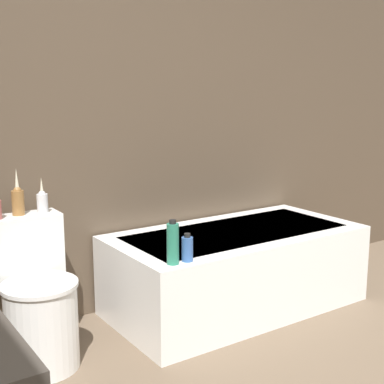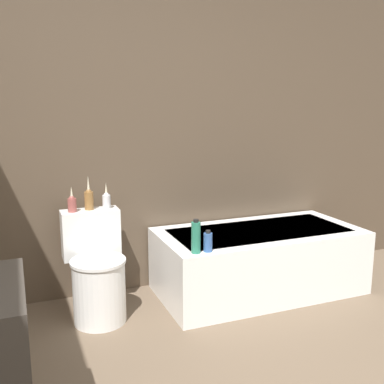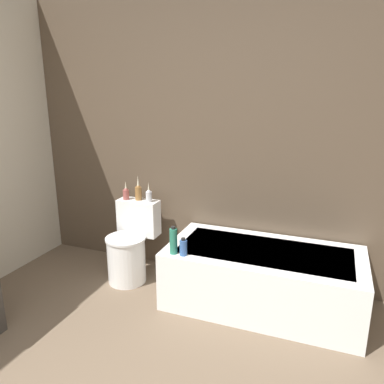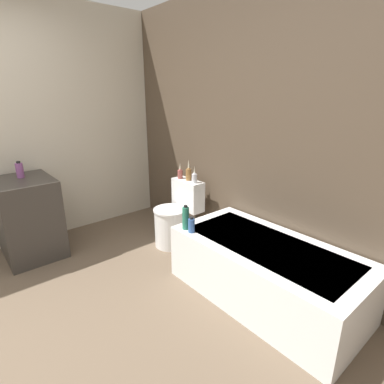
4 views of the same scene
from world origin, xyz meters
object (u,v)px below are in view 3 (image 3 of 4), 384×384
at_px(shampoo_bottle_short, 183,247).
at_px(shampoo_bottle_tall, 173,241).
at_px(toilet, 130,246).
at_px(vase_bronze, 149,195).
at_px(vase_gold, 126,193).
at_px(vase_silver, 138,192).
at_px(bathtub, 262,277).

bearing_deg(shampoo_bottle_short, shampoo_bottle_tall, 177.80).
xyz_separation_m(shampoo_bottle_tall, shampoo_bottle_short, (0.08, -0.00, -0.04)).
bearing_deg(toilet, vase_bronze, 55.90).
relative_size(vase_gold, vase_silver, 0.75).
height_order(shampoo_bottle_tall, shampoo_bottle_short, shampoo_bottle_tall).
relative_size(toilet, vase_silver, 3.00).
xyz_separation_m(vase_bronze, shampoo_bottle_tall, (0.47, -0.51, -0.18)).
bearing_deg(shampoo_bottle_tall, vase_gold, 144.96).
bearing_deg(vase_silver, vase_gold, -167.10).
height_order(toilet, shampoo_bottle_tall, same).
bearing_deg(shampoo_bottle_short, vase_silver, 141.94).
bearing_deg(vase_silver, toilet, -90.00).
bearing_deg(vase_bronze, vase_gold, -177.50).
distance_m(vase_gold, shampoo_bottle_tall, 0.88).
distance_m(toilet, vase_bronze, 0.51).
height_order(bathtub, toilet, toilet).
bearing_deg(vase_bronze, bathtub, -9.98).
bearing_deg(toilet, shampoo_bottle_tall, -29.37).
xyz_separation_m(vase_silver, shampoo_bottle_tall, (0.59, -0.52, -0.20)).
height_order(toilet, vase_silver, vase_silver).
xyz_separation_m(vase_gold, vase_silver, (0.12, 0.03, 0.02)).
height_order(vase_gold, vase_silver, vase_silver).
bearing_deg(shampoo_bottle_short, vase_bronze, 137.37).
distance_m(toilet, shampoo_bottle_short, 0.79).
bearing_deg(vase_gold, vase_silver, 12.90).
relative_size(bathtub, vase_silver, 6.50).
bearing_deg(vase_silver, shampoo_bottle_tall, -41.63).
bearing_deg(shampoo_bottle_tall, vase_silver, 138.37).
bearing_deg(shampoo_bottle_tall, toilet, 150.63).
xyz_separation_m(bathtub, shampoo_bottle_tall, (-0.65, -0.31, 0.35)).
xyz_separation_m(vase_gold, vase_bronze, (0.24, 0.01, 0.00)).
relative_size(toilet, vase_gold, 4.01).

